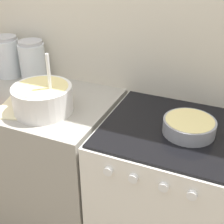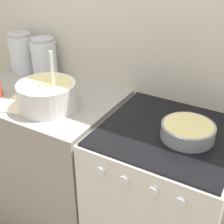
{
  "view_description": "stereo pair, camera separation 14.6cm",
  "coord_description": "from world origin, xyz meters",
  "views": [
    {
      "loc": [
        0.57,
        -0.92,
        1.68
      ],
      "look_at": [
        0.06,
        0.25,
        0.95
      ],
      "focal_mm": 50.0,
      "sensor_mm": 36.0,
      "label": 1
    },
    {
      "loc": [
        0.7,
        -0.86,
        1.68
      ],
      "look_at": [
        0.06,
        0.25,
        0.95
      ],
      "focal_mm": 50.0,
      "sensor_mm": 36.0,
      "label": 2
    }
  ],
  "objects": [
    {
      "name": "wall_back",
      "position": [
        0.0,
        0.63,
        1.2
      ],
      "size": [
        4.72,
        0.05,
        2.4
      ],
      "color": "beige",
      "rests_on": "ground_plane"
    },
    {
      "name": "countertop_cabinet",
      "position": [
        -0.43,
        0.3,
        0.45
      ],
      "size": [
        0.86,
        0.61,
        0.9
      ],
      "color": "#9E998E",
      "rests_on": "ground_plane"
    },
    {
      "name": "stove",
      "position": [
        0.33,
        0.3,
        0.45
      ],
      "size": [
        0.63,
        0.62,
        0.9
      ],
      "color": "white",
      "rests_on": "ground_plane"
    },
    {
      "name": "mixing_bowl",
      "position": [
        -0.29,
        0.2,
        0.98
      ],
      "size": [
        0.3,
        0.3,
        0.31
      ],
      "color": "white",
      "rests_on": "countertop_cabinet"
    },
    {
      "name": "baking_pan",
      "position": [
        0.42,
        0.29,
        0.94
      ],
      "size": [
        0.23,
        0.23,
        0.07
      ],
      "color": "gray",
      "rests_on": "stove"
    },
    {
      "name": "storage_jar_left",
      "position": [
        -0.75,
        0.51,
        1.01
      ],
      "size": [
        0.16,
        0.16,
        0.25
      ],
      "color": "silver",
      "rests_on": "countertop_cabinet"
    },
    {
      "name": "storage_jar_middle",
      "position": [
        -0.57,
        0.51,
        1.01
      ],
      "size": [
        0.15,
        0.15,
        0.25
      ],
      "color": "silver",
      "rests_on": "countertop_cabinet"
    },
    {
      "name": "recipe_page",
      "position": [
        -0.44,
        0.18,
        0.91
      ],
      "size": [
        0.24,
        0.3,
        0.01
      ],
      "color": "beige",
      "rests_on": "countertop_cabinet"
    }
  ]
}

